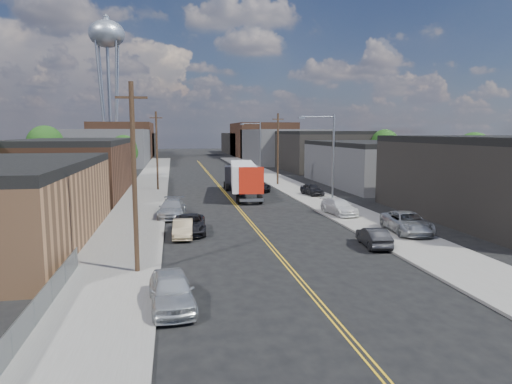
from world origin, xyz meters
name	(u,v)px	position (x,y,z in m)	size (l,w,h in m)	color
ground	(212,178)	(0.00, 60.00, 0.00)	(260.00, 260.00, 0.00)	black
centerline	(222,189)	(0.00, 45.00, 0.01)	(0.32, 120.00, 0.01)	gold
sidewalk_left	(148,190)	(-9.50, 45.00, 0.07)	(5.00, 140.00, 0.15)	slate
sidewalk_right	(292,187)	(9.50, 45.00, 0.07)	(5.00, 140.00, 0.15)	slate
warehouse_brown	(74,166)	(-18.00, 44.00, 3.30)	(12.00, 26.00, 6.60)	#482B1D
industrial_right_a	(509,178)	(21.99, 20.00, 3.55)	(14.00, 22.00, 7.10)	black
industrial_right_b	(376,163)	(22.00, 46.00, 3.05)	(14.00, 24.00, 6.10)	#37373A
industrial_right_c	(319,151)	(22.00, 72.00, 3.80)	(14.00, 22.00, 7.60)	black
skyline_left_a	(112,147)	(-20.00, 95.00, 4.00)	(16.00, 30.00, 8.00)	#37373A
skyline_right_a	(281,146)	(20.00, 95.00, 4.00)	(16.00, 30.00, 8.00)	#37373A
skyline_left_b	(123,140)	(-20.00, 120.00, 5.00)	(16.00, 26.00, 10.00)	#482B1D
skyline_right_b	(262,140)	(20.00, 120.00, 5.00)	(16.00, 26.00, 10.00)	#482B1D
skyline_left_c	(130,144)	(-20.00, 140.00, 3.50)	(16.00, 40.00, 7.00)	black
skyline_right_c	(251,143)	(20.00, 140.00, 3.50)	(16.00, 40.00, 7.00)	black
water_tower	(107,39)	(-22.00, 110.00, 30.65)	(9.00, 9.00, 36.90)	gray
streetlight_near	(329,156)	(7.60, 25.00, 5.33)	(3.39, 0.25, 9.00)	gray
streetlight_far	(258,145)	(7.60, 60.00, 5.33)	(3.39, 0.25, 9.00)	gray
utility_pole_left_near	(134,177)	(-8.20, 10.00, 5.14)	(1.60, 0.26, 10.00)	black
utility_pole_left_far	(157,150)	(-8.20, 45.00, 5.14)	(1.60, 0.26, 10.00)	black
utility_pole_right	(278,149)	(8.20, 48.00, 5.14)	(1.60, 0.26, 10.00)	black
chainlink_fence	(34,314)	(-11.50, 3.50, 0.66)	(0.05, 16.00, 1.22)	slate
tree_left_mid	(46,146)	(-23.94, 55.00, 5.48)	(5.10, 5.04, 8.37)	black
tree_left_far	(124,150)	(-13.94, 62.00, 4.57)	(4.35, 4.20, 6.97)	black
tree_right_near	(474,153)	(30.06, 36.00, 4.87)	(4.60, 4.48, 7.44)	black
tree_right_far	(385,145)	(30.06, 60.00, 5.18)	(4.85, 4.76, 7.91)	black
semi_truck	(241,177)	(1.58, 38.61, 2.24)	(3.86, 15.25, 3.93)	silver
car_left_a	(171,290)	(-6.40, 4.85, 0.78)	(1.83, 4.55, 1.55)	silver
car_left_b	(183,229)	(-5.64, 18.00, 0.64)	(1.36, 3.91, 1.29)	#927F5F
car_left_c	(190,224)	(-5.09, 19.29, 0.69)	(2.30, 4.99, 1.39)	black
car_left_d	(172,209)	(-6.40, 26.00, 0.78)	(2.19, 5.38, 1.56)	#A5A8AA
car_right_oncoming	(374,237)	(6.60, 13.14, 0.65)	(1.37, 3.92, 1.29)	black
car_right_lot_a	(407,223)	(10.53, 16.00, 0.90)	(2.50, 5.43, 1.51)	#A3A6A8
car_right_lot_b	(339,207)	(8.28, 24.00, 0.82)	(1.89, 4.64, 1.35)	silver
car_right_lot_c	(312,189)	(9.66, 36.48, 0.82)	(1.57, 3.91, 1.33)	black
car_ahead_truck	(258,186)	(4.27, 42.00, 0.71)	(2.37, 5.13, 1.43)	black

